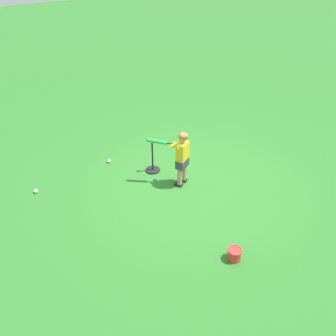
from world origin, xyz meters
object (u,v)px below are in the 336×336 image
object	(u,v)px
play_ball_far_right	(109,161)
play_ball_center_lawn	(36,191)
toy_bucket	(234,254)
child_batter	(181,154)
batting_tee	(153,166)

from	to	relation	value
play_ball_far_right	play_ball_center_lawn	bearing A→B (deg)	100.04
play_ball_center_lawn	toy_bucket	size ratio (longest dim) A/B	0.35
child_batter	play_ball_center_lawn	distance (m)	2.71
play_ball_far_right	batting_tee	distance (m)	0.96
play_ball_far_right	batting_tee	world-z (taller)	batting_tee
child_batter	play_ball_far_right	distance (m)	1.72
play_ball_center_lawn	toy_bucket	bearing A→B (deg)	-145.68
play_ball_far_right	batting_tee	bearing A→B (deg)	-138.45
child_batter	batting_tee	distance (m)	0.87
batting_tee	toy_bucket	world-z (taller)	batting_tee
child_batter	toy_bucket	world-z (taller)	child_batter
batting_tee	toy_bucket	xyz separation A→B (m)	(-2.63, 0.08, -0.01)
batting_tee	toy_bucket	size ratio (longest dim) A/B	2.87
batting_tee	toy_bucket	bearing A→B (deg)	178.27
batting_tee	play_ball_center_lawn	bearing A→B (deg)	78.54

